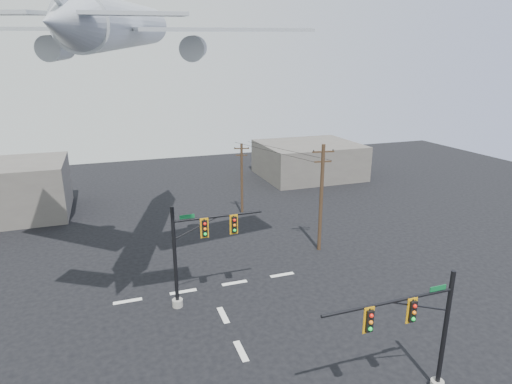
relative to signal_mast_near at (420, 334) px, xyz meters
name	(u,v)px	position (x,y,z in m)	size (l,w,h in m)	color
lane_markings	(234,338)	(-7.20, 7.70, -3.70)	(14.00, 21.20, 0.01)	silver
signal_mast_near	(420,334)	(0.00, 0.00, 0.00)	(7.38, 0.75, 6.83)	gray
signal_mast_far	(194,252)	(-8.59, 12.47, 0.23)	(6.59, 0.81, 7.39)	gray
utility_pole_a	(321,196)	(3.90, 17.81, 1.40)	(1.95, 0.43, 9.76)	#422B1C
utility_pole_b	(242,178)	(0.14, 29.21, 0.53)	(1.59, 0.60, 8.10)	#422B1C
power_lines	(278,150)	(2.02, 23.51, 4.57)	(5.38, 11.41, 0.03)	black
airliner	(125,26)	(-11.65, 17.53, 15.04)	(24.47, 26.38, 7.07)	#A2A8AE
building_right	(308,160)	(14.80, 42.37, -1.21)	(14.00, 12.00, 5.00)	#605B55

